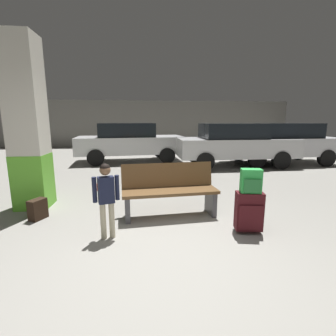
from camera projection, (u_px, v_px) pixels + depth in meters
name	position (u px, v px, depth m)	size (l,w,h in m)	color
ground_plane	(153.00, 181.00, 6.78)	(18.00, 18.00, 0.10)	gray
garage_back_wall	(147.00, 124.00, 15.16)	(18.00, 0.12, 2.80)	slate
structural_pillar	(28.00, 125.00, 4.39)	(0.57, 0.57, 3.07)	#66C633
bench	(169.00, 190.00, 4.17)	(1.64, 0.67, 0.89)	brown
suitcase	(249.00, 211.00, 3.54)	(0.40, 0.28, 0.60)	#471419
backpack_bright	(251.00, 181.00, 3.45)	(0.30, 0.23, 0.34)	green
child	(106.00, 193.00, 3.30)	(0.35, 0.20, 1.06)	beige
backpack_dark_floor	(37.00, 209.00, 4.04)	(0.28, 0.32, 0.34)	black
parked_car_side	(282.00, 142.00, 9.20)	(4.14, 1.89, 1.51)	silver
parked_car_far	(130.00, 141.00, 9.67)	(4.25, 2.10, 1.51)	silver
parked_car_near	(234.00, 143.00, 8.73)	(4.10, 1.81, 1.51)	silver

